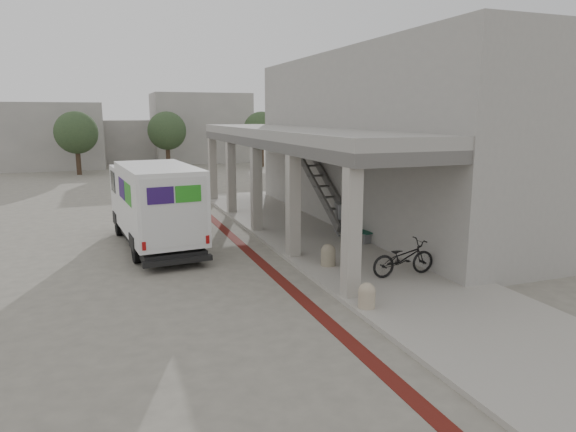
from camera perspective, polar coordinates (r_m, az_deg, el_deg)
name	(u,v)px	position (r m, az deg, el deg)	size (l,w,h in m)	color
ground	(233,270)	(15.48, -6.10, -5.94)	(120.00, 120.00, 0.00)	#6A655A
bike_lane_stripe	(247,250)	(17.58, -4.55, -3.80)	(0.35, 40.00, 0.01)	#531610
sidewalk	(353,255)	(16.84, 7.24, -4.34)	(4.40, 28.00, 0.12)	gray
transit_building	(366,143)	(21.56, 8.65, 8.04)	(7.60, 17.00, 7.00)	gray
distant_backdrop	(105,135)	(50.28, -19.67, 8.49)	(28.00, 10.00, 6.50)	gray
tree_left	(76,133)	(42.40, -22.47, 8.55)	(3.20, 3.20, 4.80)	#38281C
tree_mid	(167,131)	(44.73, -13.30, 9.19)	(3.20, 3.20, 4.80)	#38281C
tree_right	(262,130)	(45.45, -2.95, 9.50)	(3.20, 3.20, 4.80)	#38281C
fedex_truck	(154,203)	(18.34, -14.64, 1.43)	(2.69, 6.97, 2.91)	black
bench	(355,232)	(18.59, 7.42, -1.75)	(0.73, 1.74, 0.40)	gray
bollard_near	(367,295)	(12.22, 8.75, -8.68)	(0.40, 0.40, 0.60)	tan
bollard_far	(328,255)	(15.36, 4.49, -4.31)	(0.44, 0.44, 0.66)	gray
utility_cabinet	(343,218)	(19.58, 6.08, -0.22)	(0.51, 0.68, 1.14)	slate
bicycle_black	(403,258)	(14.69, 12.69, -4.56)	(0.67, 1.93, 1.01)	black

